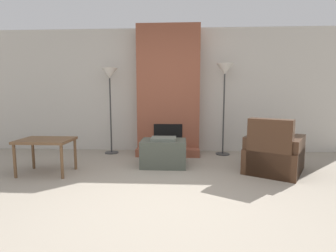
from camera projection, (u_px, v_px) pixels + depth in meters
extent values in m
plane|color=gray|center=(157.00, 203.00, 3.00)|extent=(24.00, 24.00, 0.00)
cube|color=#BCB7AD|center=(169.00, 91.00, 5.63)|extent=(7.79, 0.06, 2.60)
cube|color=brown|center=(169.00, 91.00, 5.40)|extent=(1.26, 0.42, 2.60)
cube|color=brown|center=(168.00, 152.00, 5.22)|extent=(1.26, 0.25, 0.15)
cube|color=black|center=(168.00, 136.00, 5.30)|extent=(0.58, 0.02, 0.48)
cube|color=#474C42|center=(164.00, 153.00, 4.49)|extent=(0.76, 0.54, 0.46)
cube|color=#60665B|center=(164.00, 139.00, 4.46)|extent=(0.42, 0.30, 0.05)
cube|color=#422819|center=(274.00, 159.00, 4.20)|extent=(1.15, 1.21, 0.39)
cube|color=#422819|center=(270.00, 148.00, 3.87)|extent=(0.64, 0.49, 0.88)
cube|color=#422819|center=(296.00, 156.00, 4.02)|extent=(0.57, 0.81, 0.58)
cube|color=#422819|center=(255.00, 151.00, 4.36)|extent=(0.57, 0.81, 0.58)
cube|color=brown|center=(46.00, 140.00, 4.04)|extent=(0.79, 0.56, 0.04)
cylinder|color=brown|center=(15.00, 161.00, 3.86)|extent=(0.04, 0.04, 0.50)
cylinder|color=brown|center=(62.00, 162.00, 3.82)|extent=(0.04, 0.04, 0.50)
cylinder|color=brown|center=(33.00, 154.00, 4.34)|extent=(0.04, 0.04, 0.50)
cylinder|color=brown|center=(75.00, 154.00, 4.30)|extent=(0.04, 0.04, 0.50)
cylinder|color=#333333|center=(112.00, 153.00, 5.51)|extent=(0.28, 0.28, 0.02)
cylinder|color=#333333|center=(111.00, 116.00, 5.41)|extent=(0.03, 0.03, 1.54)
cone|color=silver|center=(109.00, 73.00, 5.31)|extent=(0.33, 0.33, 0.20)
cylinder|color=#333333|center=(223.00, 154.00, 5.39)|extent=(0.28, 0.28, 0.02)
cylinder|color=#333333|center=(224.00, 115.00, 5.29)|extent=(0.03, 0.03, 1.61)
cone|color=silver|center=(225.00, 69.00, 5.17)|extent=(0.33, 0.33, 0.20)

